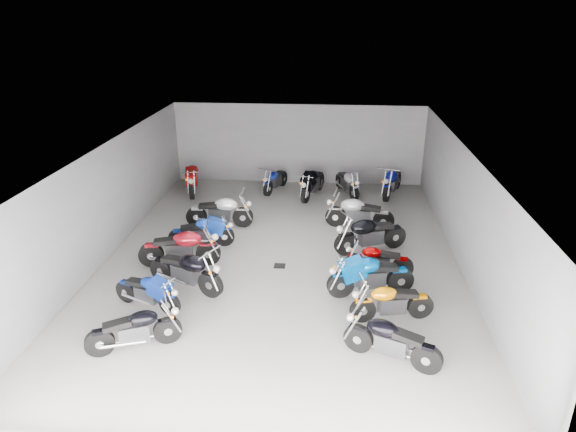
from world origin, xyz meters
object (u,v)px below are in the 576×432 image
at_px(motorcycle_left_d, 180,248).
at_px(motorcycle_back_d, 313,183).
at_px(motorcycle_left_b, 148,292).
at_px(motorcycle_back_e, 347,183).
at_px(motorcycle_right_a, 391,341).
at_px(motorcycle_right_e, 370,234).
at_px(motorcycle_back_f, 392,182).
at_px(motorcycle_left_a, 135,329).
at_px(motorcycle_right_c, 370,276).
at_px(motorcycle_right_b, 391,302).
at_px(motorcycle_right_d, 378,260).
at_px(motorcycle_back_c, 275,180).
at_px(motorcycle_back_a, 193,178).
at_px(drain_grate, 280,266).
at_px(motorcycle_left_f, 220,212).
at_px(motorcycle_left_c, 186,271).
at_px(motorcycle_right_f, 359,213).
at_px(motorcycle_left_e, 202,232).

distance_m(motorcycle_left_d, motorcycle_back_d, 6.89).
xyz_separation_m(motorcycle_left_b, motorcycle_back_e, (4.91, 8.49, 0.05)).
bearing_deg(motorcycle_right_a, motorcycle_left_b, 98.16).
xyz_separation_m(motorcycle_right_e, motorcycle_back_f, (1.15, 5.02, -0.00)).
height_order(motorcycle_left_a, motorcycle_right_c, motorcycle_right_c).
relative_size(motorcycle_left_d, motorcycle_right_b, 1.16).
relative_size(motorcycle_left_b, motorcycle_right_d, 0.97).
xyz_separation_m(motorcycle_left_b, motorcycle_back_f, (6.61, 8.61, 0.10)).
bearing_deg(motorcycle_back_e, motorcycle_back_c, -25.42).
bearing_deg(motorcycle_back_e, motorcycle_back_a, -18.94).
bearing_deg(motorcycle_left_b, motorcycle_right_e, 144.13).
bearing_deg(motorcycle_right_d, motorcycle_back_d, 23.54).
relative_size(motorcycle_right_e, motorcycle_back_d, 0.98).
relative_size(drain_grate, motorcycle_back_e, 0.16).
distance_m(motorcycle_left_f, motorcycle_right_d, 5.69).
xyz_separation_m(motorcycle_right_a, motorcycle_right_c, (-0.27, 2.61, 0.04)).
bearing_deg(motorcycle_back_e, motorcycle_left_c, 39.81).
bearing_deg(motorcycle_left_c, motorcycle_back_f, 165.81).
relative_size(motorcycle_back_c, motorcycle_back_e, 0.93).
distance_m(motorcycle_right_e, motorcycle_back_c, 6.13).
bearing_deg(motorcycle_right_a, drain_grate, 57.51).
height_order(motorcycle_left_f, motorcycle_right_b, motorcycle_left_f).
relative_size(motorcycle_left_d, motorcycle_back_d, 1.03).
bearing_deg(motorcycle_right_c, motorcycle_right_f, -12.31).
distance_m(motorcycle_left_f, motorcycle_back_c, 3.93).
xyz_separation_m(motorcycle_right_f, motorcycle_back_e, (-0.30, 3.21, -0.04)).
relative_size(motorcycle_right_c, motorcycle_back_f, 1.00).
relative_size(motorcycle_back_c, motorcycle_back_d, 0.84).
xyz_separation_m(motorcycle_left_e, motorcycle_back_a, (-1.55, 4.82, 0.09)).
distance_m(motorcycle_left_c, motorcycle_right_b, 5.14).
distance_m(motorcycle_left_b, motorcycle_right_d, 6.00).
bearing_deg(motorcycle_left_c, motorcycle_left_f, -156.65).
distance_m(motorcycle_left_a, motorcycle_right_b, 5.69).
bearing_deg(motorcycle_left_d, drain_grate, 85.56).
bearing_deg(motorcycle_right_a, motorcycle_left_d, 78.74).
relative_size(motorcycle_left_e, motorcycle_right_c, 0.89).
bearing_deg(motorcycle_right_a, motorcycle_right_d, 23.09).
relative_size(motorcycle_right_d, motorcycle_back_f, 0.84).
xyz_separation_m(motorcycle_left_b, motorcycle_right_f, (5.20, 5.27, 0.09)).
bearing_deg(motorcycle_back_c, motorcycle_left_a, 99.56).
relative_size(motorcycle_left_b, motorcycle_right_a, 0.92).
height_order(motorcycle_left_e, motorcycle_left_f, motorcycle_left_f).
xyz_separation_m(motorcycle_left_c, motorcycle_back_a, (-1.76, 7.34, 0.03)).
bearing_deg(motorcycle_left_a, motorcycle_left_b, 165.88).
bearing_deg(motorcycle_back_f, motorcycle_left_a, 77.58).
xyz_separation_m(motorcycle_right_c, motorcycle_right_f, (-0.11, 4.19, 0.00)).
height_order(motorcycle_left_b, motorcycle_left_d, motorcycle_left_d).
bearing_deg(motorcycle_back_f, motorcycle_right_b, 103.68).
bearing_deg(motorcycle_back_d, motorcycle_left_a, 88.60).
distance_m(motorcycle_right_a, motorcycle_right_f, 6.81).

